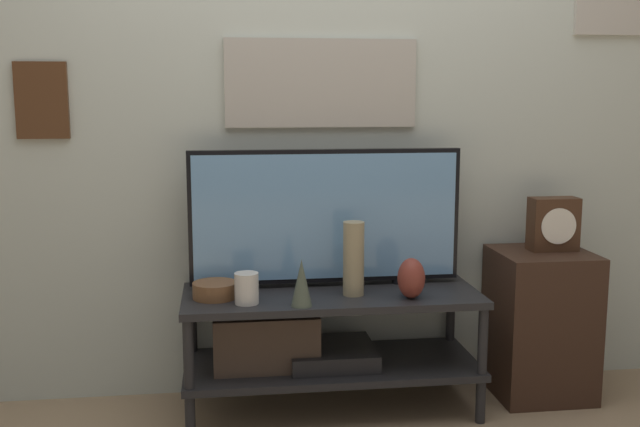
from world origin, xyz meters
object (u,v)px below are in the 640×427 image
(television, at_px, (326,216))
(candle_jar, at_px, (247,288))
(vase_slim_bronze, at_px, (302,283))
(mantel_clock, at_px, (553,224))
(vase_tall_ceramic, at_px, (354,259))
(vase_urn_stoneware, at_px, (411,278))
(vase_wide_bowl, at_px, (215,290))

(television, bearing_deg, candle_jar, -146.48)
(vase_slim_bronze, relative_size, mantel_clock, 0.80)
(vase_tall_ceramic, distance_m, candle_jar, 0.45)
(vase_tall_ceramic, height_order, candle_jar, vase_tall_ceramic)
(candle_jar, distance_m, mantel_clock, 1.37)
(vase_urn_stoneware, relative_size, candle_jar, 1.33)
(vase_slim_bronze, relative_size, vase_wide_bowl, 1.03)
(television, relative_size, vase_wide_bowl, 6.40)
(candle_jar, height_order, mantel_clock, mantel_clock)
(mantel_clock, bearing_deg, candle_jar, -171.84)
(television, bearing_deg, vase_urn_stoneware, -37.16)
(television, bearing_deg, vase_wide_bowl, -164.77)
(vase_tall_ceramic, distance_m, vase_urn_stoneware, 0.24)
(vase_slim_bronze, bearing_deg, candle_jar, 163.25)
(television, xyz_separation_m, vase_urn_stoneware, (0.31, -0.24, -0.22))
(vase_slim_bronze, bearing_deg, vase_tall_ceramic, 30.58)
(television, xyz_separation_m, vase_slim_bronze, (-0.14, -0.29, -0.21))
(vase_slim_bronze, height_order, candle_jar, vase_slim_bronze)
(vase_tall_ceramic, distance_m, mantel_clock, 0.92)
(vase_slim_bronze, height_order, vase_urn_stoneware, vase_slim_bronze)
(television, height_order, vase_wide_bowl, television)
(vase_urn_stoneware, bearing_deg, television, 142.84)
(television, height_order, candle_jar, television)
(vase_tall_ceramic, xyz_separation_m, vase_urn_stoneware, (0.22, -0.08, -0.07))
(vase_slim_bronze, relative_size, vase_tall_ceramic, 0.61)
(television, xyz_separation_m, vase_wide_bowl, (-0.47, -0.13, -0.27))
(vase_slim_bronze, relative_size, candle_jar, 1.50)
(vase_tall_ceramic, xyz_separation_m, mantel_clock, (0.90, 0.12, 0.10))
(candle_jar, bearing_deg, television, 33.52)
(vase_urn_stoneware, bearing_deg, vase_tall_ceramic, 160.09)
(vase_slim_bronze, distance_m, candle_jar, 0.22)
(vase_wide_bowl, xyz_separation_m, vase_urn_stoneware, (0.78, -0.11, 0.05))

